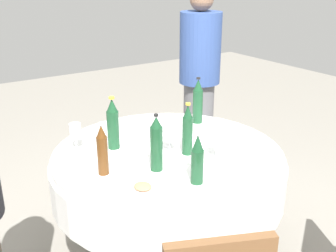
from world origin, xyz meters
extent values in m
cylinder|color=white|center=(0.00, 0.00, 0.72)|extent=(1.33, 1.33, 0.04)
cylinder|color=white|center=(0.00, 0.00, 0.59)|extent=(1.36, 1.36, 0.22)
cylinder|color=slate|center=(0.00, 0.00, 0.24)|extent=(0.14, 0.14, 0.48)
cylinder|color=#194728|center=(-0.09, -0.07, 0.85)|extent=(0.06, 0.06, 0.22)
cone|color=#194728|center=(-0.09, -0.07, 1.00)|extent=(0.05, 0.05, 0.07)
cylinder|color=gold|center=(-0.09, -0.07, 1.04)|extent=(0.03, 0.03, 0.01)
cylinder|color=#194728|center=(0.28, -0.43, 0.85)|extent=(0.07, 0.07, 0.23)
cone|color=#194728|center=(0.28, -0.43, 1.01)|extent=(0.06, 0.06, 0.08)
cylinder|color=black|center=(0.28, -0.43, 1.05)|extent=(0.03, 0.03, 0.01)
cylinder|color=#194728|center=(-0.16, 0.18, 0.86)|extent=(0.07, 0.07, 0.24)
cone|color=#194728|center=(-0.16, 0.18, 1.01)|extent=(0.06, 0.06, 0.06)
cylinder|color=black|center=(-0.16, 0.18, 1.04)|extent=(0.02, 0.02, 0.01)
cylinder|color=#593314|center=(-0.05, 0.43, 0.84)|extent=(0.06, 0.06, 0.20)
cone|color=#593314|center=(-0.05, 0.43, 0.98)|extent=(0.05, 0.05, 0.06)
cylinder|color=silver|center=(-0.05, 0.43, 1.02)|extent=(0.02, 0.02, 0.01)
cylinder|color=#194728|center=(0.21, 0.24, 0.85)|extent=(0.07, 0.07, 0.23)
cone|color=#194728|center=(0.21, 0.24, 1.00)|extent=(0.06, 0.06, 0.08)
cylinder|color=gold|center=(0.21, 0.24, 1.05)|extent=(0.03, 0.03, 0.01)
cylinder|color=#194728|center=(-0.39, 0.09, 0.83)|extent=(0.06, 0.06, 0.17)
cone|color=#194728|center=(-0.39, 0.09, 0.96)|extent=(0.06, 0.06, 0.08)
cylinder|color=silver|center=(-0.39, 0.09, 1.00)|extent=(0.03, 0.03, 0.01)
cylinder|color=white|center=(-0.13, -0.28, 0.74)|extent=(0.06, 0.06, 0.00)
cylinder|color=white|center=(-0.13, -0.28, 0.78)|extent=(0.01, 0.01, 0.07)
cylinder|color=white|center=(-0.13, -0.28, 0.85)|extent=(0.07, 0.07, 0.07)
cylinder|color=white|center=(-0.23, -0.17, 0.74)|extent=(0.06, 0.06, 0.00)
cylinder|color=white|center=(-0.23, -0.17, 0.78)|extent=(0.01, 0.01, 0.08)
cylinder|color=white|center=(-0.23, -0.17, 0.86)|extent=(0.06, 0.06, 0.07)
cylinder|color=maroon|center=(-0.23, -0.17, 0.84)|extent=(0.05, 0.05, 0.03)
cylinder|color=white|center=(0.31, 0.43, 0.74)|extent=(0.06, 0.06, 0.00)
cylinder|color=white|center=(0.31, 0.43, 0.79)|extent=(0.01, 0.01, 0.08)
cylinder|color=white|center=(0.31, 0.43, 0.86)|extent=(0.07, 0.07, 0.07)
cylinder|color=white|center=(-0.01, -0.01, 0.74)|extent=(0.06, 0.06, 0.00)
cylinder|color=white|center=(-0.01, -0.01, 0.78)|extent=(0.01, 0.01, 0.06)
cylinder|color=white|center=(-0.01, -0.01, 0.84)|extent=(0.07, 0.07, 0.07)
cylinder|color=gold|center=(-0.01, -0.01, 0.82)|extent=(0.06, 0.06, 0.03)
cylinder|color=white|center=(0.23, -0.24, 0.75)|extent=(0.23, 0.23, 0.02)
cylinder|color=white|center=(-0.32, 0.35, 0.75)|extent=(0.20, 0.20, 0.02)
ellipsoid|color=tan|center=(-0.32, 0.35, 0.77)|extent=(0.09, 0.08, 0.02)
cylinder|color=white|center=(0.46, 0.18, 0.75)|extent=(0.24, 0.24, 0.02)
cube|color=silver|center=(-0.35, -0.36, 0.74)|extent=(0.12, 0.16, 0.00)
cube|color=silver|center=(0.45, -0.11, 0.74)|extent=(0.11, 0.16, 0.00)
cube|color=silver|center=(0.03, 0.16, 0.74)|extent=(0.05, 0.18, 0.00)
cylinder|color=slate|center=(0.84, -0.88, 0.42)|extent=(0.26, 0.26, 0.83)
cylinder|color=#334C8C|center=(0.84, -0.88, 1.12)|extent=(0.34, 0.34, 0.58)
camera|label=1|loc=(-1.79, 1.19, 1.72)|focal=43.45mm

